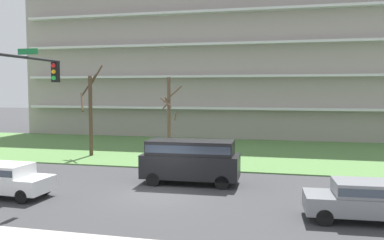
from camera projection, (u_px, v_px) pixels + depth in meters
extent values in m
plane|color=#38383A|center=(158.00, 194.00, 19.40)|extent=(160.00, 160.00, 0.00)
cube|color=#547F42|center=(211.00, 151.00, 33.00)|extent=(80.00, 16.00, 0.08)
cube|color=#9E938C|center=(232.00, 49.00, 45.12)|extent=(45.14, 10.45, 19.24)
cube|color=silver|center=(224.00, 108.00, 40.09)|extent=(43.34, 0.90, 0.24)
cube|color=silver|center=(225.00, 76.00, 39.85)|extent=(43.34, 0.90, 0.24)
cube|color=silver|center=(225.00, 44.00, 39.61)|extent=(43.34, 0.90, 0.24)
cube|color=silver|center=(225.00, 11.00, 39.36)|extent=(43.34, 0.90, 0.24)
cylinder|color=#4C3828|center=(91.00, 116.00, 30.24)|extent=(0.29, 0.29, 6.10)
cylinder|color=#4C3828|center=(96.00, 76.00, 30.59)|extent=(1.39, 0.47, 1.74)
cylinder|color=#4C3828|center=(82.00, 102.00, 29.96)|extent=(0.81, 1.17, 1.45)
cylinder|color=#4C3828|center=(89.00, 85.00, 30.57)|extent=(1.04, 0.83, 1.74)
cylinder|color=brown|center=(169.00, 120.00, 28.14)|extent=(0.24, 0.24, 5.94)
cylinder|color=brown|center=(173.00, 94.00, 28.66)|extent=(1.47, 0.27, 1.25)
cylinder|color=brown|center=(165.00, 102.00, 27.71)|extent=(0.84, 0.42, 0.60)
cylinder|color=brown|center=(176.00, 116.00, 28.19)|extent=(0.47, 0.95, 0.66)
cylinder|color=brown|center=(168.00, 102.00, 27.84)|extent=(0.52, 0.11, 0.75)
cylinder|color=brown|center=(167.00, 105.00, 28.31)|extent=(0.54, 0.57, 0.64)
cube|color=slate|center=(363.00, 204.00, 15.41)|extent=(4.49, 2.03, 0.70)
cube|color=slate|center=(364.00, 188.00, 15.36)|extent=(2.28, 1.77, 0.55)
cube|color=#2D3847|center=(364.00, 188.00, 15.36)|extent=(2.24, 1.80, 0.30)
cylinder|color=black|center=(319.00, 205.00, 16.48)|extent=(0.65, 0.25, 0.64)
cylinder|color=black|center=(324.00, 217.00, 14.93)|extent=(0.65, 0.25, 0.64)
cube|color=white|center=(6.00, 183.00, 18.97)|extent=(4.49, 2.02, 0.70)
cube|color=white|center=(5.00, 170.00, 18.93)|extent=(2.28, 1.77, 0.55)
cube|color=#2D3847|center=(5.00, 170.00, 18.93)|extent=(2.24, 1.80, 0.30)
cylinder|color=black|center=(44.00, 188.00, 19.33)|extent=(0.65, 0.25, 0.64)
cylinder|color=black|center=(22.00, 197.00, 17.82)|extent=(0.65, 0.25, 0.64)
cube|color=black|center=(191.00, 166.00, 21.53)|extent=(5.25, 2.13, 1.25)
cube|color=black|center=(191.00, 147.00, 21.46)|extent=(4.64, 1.95, 0.75)
cube|color=#2D3847|center=(191.00, 147.00, 21.46)|extent=(4.55, 1.99, 0.41)
cylinder|color=black|center=(153.00, 179.00, 21.07)|extent=(0.73, 0.24, 0.72)
cylinder|color=black|center=(163.00, 172.00, 22.81)|extent=(0.73, 0.24, 0.72)
cylinder|color=black|center=(222.00, 183.00, 20.34)|extent=(0.73, 0.24, 0.72)
cylinder|color=black|center=(226.00, 175.00, 22.08)|extent=(0.73, 0.24, 0.72)
cylinder|color=black|center=(24.00, 57.00, 15.93)|extent=(0.12, 5.06, 0.12)
cube|color=black|center=(56.00, 72.00, 18.13)|extent=(0.28, 0.28, 0.90)
sphere|color=red|center=(53.00, 65.00, 17.97)|extent=(0.20, 0.20, 0.20)
sphere|color=#F2A519|center=(54.00, 72.00, 17.99)|extent=(0.20, 0.20, 0.20)
sphere|color=green|center=(54.00, 78.00, 18.01)|extent=(0.20, 0.20, 0.20)
cube|color=#197238|center=(28.00, 52.00, 16.16)|extent=(0.90, 0.04, 0.24)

